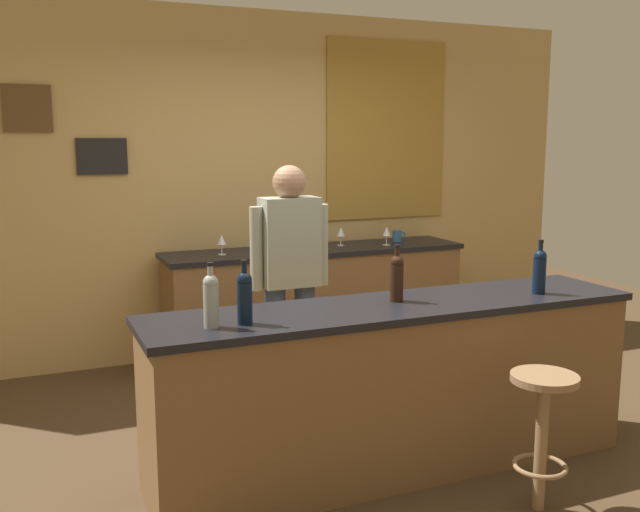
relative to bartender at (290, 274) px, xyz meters
name	(u,v)px	position (x,y,z in m)	size (l,w,h in m)	color
ground_plane	(361,439)	(0.25, -0.52, -0.94)	(10.00, 10.00, 0.00)	#4C3823
back_wall	(257,183)	(0.28, 1.51, 0.48)	(6.00, 0.09, 2.80)	tan
bar_counter	(395,387)	(0.25, -0.92, -0.47)	(2.71, 0.60, 0.92)	brown
side_counter	(316,302)	(0.65, 1.13, -0.48)	(2.48, 0.56, 0.90)	brown
bartender	(290,274)	(0.00, 0.00, 0.00)	(0.52, 0.21, 1.62)	#384766
bar_stool	(542,419)	(0.68, -1.59, -0.48)	(0.32, 0.32, 0.68)	olive
wine_bottle_a	(211,299)	(-0.77, -1.01, 0.12)	(0.07, 0.07, 0.31)	#999E99
wine_bottle_b	(245,296)	(-0.61, -1.01, 0.12)	(0.07, 0.07, 0.31)	black
wine_bottle_c	(397,276)	(0.28, -0.87, 0.12)	(0.07, 0.07, 0.31)	black
wine_bottle_d	(540,270)	(1.11, -1.02, 0.12)	(0.07, 0.07, 0.31)	black
wine_glass_a	(222,241)	(-0.14, 1.10, 0.07)	(0.07, 0.07, 0.16)	silver
wine_glass_b	(341,232)	(0.90, 1.17, 0.07)	(0.07, 0.07, 0.16)	silver
wine_glass_c	(387,232)	(1.26, 1.05, 0.07)	(0.07, 0.07, 0.16)	silver
coffee_mug	(397,236)	(1.45, 1.20, 0.01)	(0.12, 0.08, 0.09)	#336699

